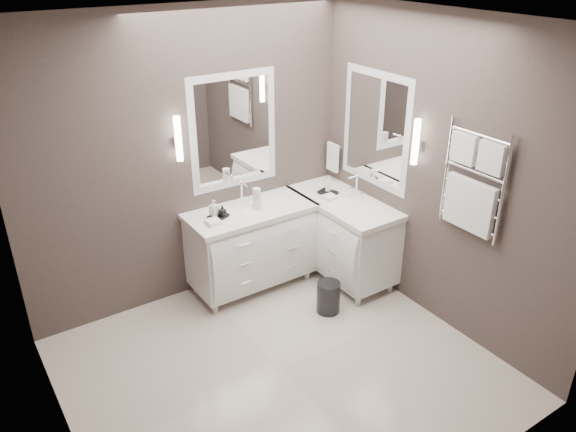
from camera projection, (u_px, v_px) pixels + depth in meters
floor at (281, 370)px, 4.57m from camera, size 3.20×3.00×0.01m
ceiling at (279, 22)px, 3.38m from camera, size 3.20×3.00×0.01m
wall_back at (190, 160)px, 5.10m from camera, size 3.20×0.01×2.70m
wall_front at (442, 334)px, 2.85m from camera, size 3.20×0.01×2.70m
wall_left at (43, 294)px, 3.18m from camera, size 0.01×3.00×2.70m
wall_right at (438, 175)px, 4.78m from camera, size 0.01×3.00×2.70m
vanity_back at (251, 243)px, 5.50m from camera, size 1.24×0.59×0.97m
vanity_right at (342, 232)px, 5.69m from camera, size 0.59×1.24×0.97m
mirror_back at (234, 131)px, 5.22m from camera, size 0.90×0.02×1.10m
mirror_right at (375, 129)px, 5.28m from camera, size 0.02×0.90×1.10m
sconce_back at (178, 140)px, 4.87m from camera, size 0.06×0.06×0.40m
sconce_right at (416, 143)px, 4.79m from camera, size 0.06×0.06×0.40m
towel_bar_corner at (333, 157)px, 5.86m from camera, size 0.03×0.22×0.30m
towel_ladder at (472, 187)px, 4.43m from camera, size 0.06×0.58×0.90m
waste_bin at (328, 297)px, 5.24m from camera, size 0.25×0.25×0.31m
amenity_tray_back at (218, 216)px, 5.17m from camera, size 0.21×0.18×0.03m
amenity_tray_right at (328, 192)px, 5.65m from camera, size 0.18×0.21×0.03m
water_bottle at (257, 199)px, 5.28m from camera, size 0.09×0.09×0.22m
soap_bottle_a at (214, 208)px, 5.13m from camera, size 0.09×0.09×0.15m
soap_bottle_b at (222, 211)px, 5.13m from camera, size 0.10×0.10×0.10m
soap_bottle_c at (328, 184)px, 5.61m from camera, size 0.06×0.07×0.16m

